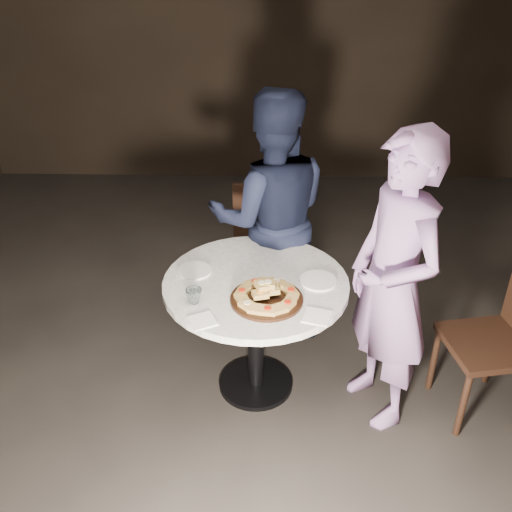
{
  "coord_description": "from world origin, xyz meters",
  "views": [
    {
      "loc": [
        0.02,
        -2.5,
        2.51
      ],
      "look_at": [
        -0.04,
        0.2,
        0.91
      ],
      "focal_mm": 40.0,
      "sensor_mm": 36.0,
      "label": 1
    }
  ],
  "objects_px": {
    "chair_far": "(266,228)",
    "chair_right": "(506,333)",
    "focaccia_pile": "(266,294)",
    "diner_navy": "(271,218)",
    "table": "(256,302)",
    "diner_teal": "(393,286)",
    "water_glass": "(194,296)",
    "serving_board": "(267,299)"
  },
  "relations": [
    {
      "from": "serving_board",
      "to": "water_glass",
      "type": "bearing_deg",
      "value": -176.6
    },
    {
      "from": "serving_board",
      "to": "table",
      "type": "bearing_deg",
      "value": 107.84
    },
    {
      "from": "table",
      "to": "chair_far",
      "type": "distance_m",
      "value": 1.13
    },
    {
      "from": "table",
      "to": "focaccia_pile",
      "type": "relative_size",
      "value": 3.69
    },
    {
      "from": "water_glass",
      "to": "chair_right",
      "type": "xyz_separation_m",
      "value": [
        1.7,
        0.08,
        -0.28
      ]
    },
    {
      "from": "chair_far",
      "to": "chair_right",
      "type": "height_order",
      "value": "chair_right"
    },
    {
      "from": "chair_right",
      "to": "water_glass",
      "type": "bearing_deg",
      "value": -97.66
    },
    {
      "from": "water_glass",
      "to": "diner_navy",
      "type": "height_order",
      "value": "diner_navy"
    },
    {
      "from": "serving_board",
      "to": "diner_teal",
      "type": "relative_size",
      "value": 0.23
    },
    {
      "from": "chair_far",
      "to": "chair_right",
      "type": "relative_size",
      "value": 0.95
    },
    {
      "from": "serving_board",
      "to": "diner_navy",
      "type": "relative_size",
      "value": 0.23
    },
    {
      "from": "chair_far",
      "to": "diner_navy",
      "type": "relative_size",
      "value": 0.53
    },
    {
      "from": "table",
      "to": "focaccia_pile",
      "type": "bearing_deg",
      "value": -72.5
    },
    {
      "from": "table",
      "to": "chair_far",
      "type": "relative_size",
      "value": 1.43
    },
    {
      "from": "diner_navy",
      "to": "diner_teal",
      "type": "height_order",
      "value": "diner_teal"
    },
    {
      "from": "chair_right",
      "to": "diner_navy",
      "type": "height_order",
      "value": "diner_navy"
    },
    {
      "from": "diner_navy",
      "to": "water_glass",
      "type": "bearing_deg",
      "value": 60.87
    },
    {
      "from": "focaccia_pile",
      "to": "chair_far",
      "type": "distance_m",
      "value": 1.34
    },
    {
      "from": "chair_far",
      "to": "diner_teal",
      "type": "height_order",
      "value": "diner_teal"
    },
    {
      "from": "focaccia_pile",
      "to": "chair_far",
      "type": "xyz_separation_m",
      "value": [
        -0.01,
        1.31,
        -0.3
      ]
    },
    {
      "from": "focaccia_pile",
      "to": "diner_navy",
      "type": "height_order",
      "value": "diner_navy"
    },
    {
      "from": "table",
      "to": "diner_navy",
      "type": "height_order",
      "value": "diner_navy"
    },
    {
      "from": "water_glass",
      "to": "chair_right",
      "type": "height_order",
      "value": "chair_right"
    },
    {
      "from": "focaccia_pile",
      "to": "water_glass",
      "type": "distance_m",
      "value": 0.38
    },
    {
      "from": "focaccia_pile",
      "to": "chair_far",
      "type": "relative_size",
      "value": 0.39
    },
    {
      "from": "water_glass",
      "to": "chair_far",
      "type": "relative_size",
      "value": 0.1
    },
    {
      "from": "serving_board",
      "to": "chair_right",
      "type": "xyz_separation_m",
      "value": [
        1.33,
        0.06,
        -0.24
      ]
    },
    {
      "from": "focaccia_pile",
      "to": "diner_teal",
      "type": "xyz_separation_m",
      "value": [
        0.66,
        0.04,
        0.03
      ]
    },
    {
      "from": "diner_teal",
      "to": "focaccia_pile",
      "type": "bearing_deg",
      "value": -110.28
    },
    {
      "from": "chair_right",
      "to": "diner_navy",
      "type": "xyz_separation_m",
      "value": [
        -1.3,
        0.78,
        0.3
      ]
    },
    {
      "from": "table",
      "to": "diner_teal",
      "type": "bearing_deg",
      "value": -11.73
    },
    {
      "from": "water_glass",
      "to": "chair_far",
      "type": "distance_m",
      "value": 1.42
    },
    {
      "from": "water_glass",
      "to": "chair_right",
      "type": "relative_size",
      "value": 0.09
    },
    {
      "from": "serving_board",
      "to": "water_glass",
      "type": "xyz_separation_m",
      "value": [
        -0.38,
        -0.02,
        0.03
      ]
    },
    {
      "from": "table",
      "to": "chair_right",
      "type": "height_order",
      "value": "chair_right"
    },
    {
      "from": "focaccia_pile",
      "to": "water_glass",
      "type": "height_order",
      "value": "focaccia_pile"
    },
    {
      "from": "table",
      "to": "diner_navy",
      "type": "distance_m",
      "value": 0.68
    },
    {
      "from": "focaccia_pile",
      "to": "diner_navy",
      "type": "relative_size",
      "value": 0.21
    },
    {
      "from": "table",
      "to": "chair_right",
      "type": "xyz_separation_m",
      "value": [
        1.39,
        -0.13,
        -0.09
      ]
    },
    {
      "from": "diner_navy",
      "to": "table",
      "type": "bearing_deg",
      "value": 78.57
    },
    {
      "from": "diner_teal",
      "to": "water_glass",
      "type": "bearing_deg",
      "value": -109.94
    },
    {
      "from": "focaccia_pile",
      "to": "table",
      "type": "bearing_deg",
      "value": 107.5
    }
  ]
}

